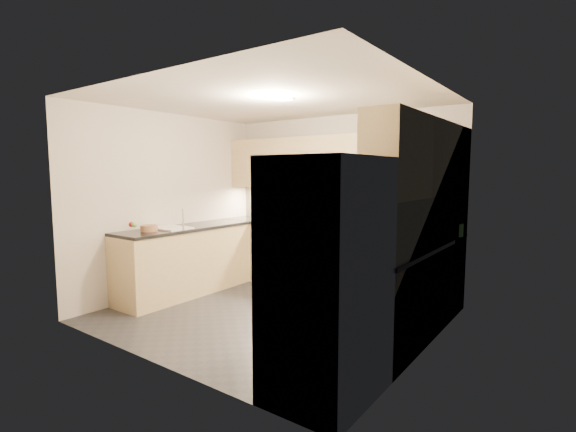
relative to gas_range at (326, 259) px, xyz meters
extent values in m
cube|color=#26262B|center=(0.00, -1.28, -0.46)|extent=(3.60, 3.20, 0.00)
cube|color=beige|center=(0.00, -1.28, 2.04)|extent=(3.60, 3.20, 0.02)
cube|color=#BFB4A6|center=(0.00, 0.32, 0.79)|extent=(3.60, 0.02, 2.50)
cube|color=#BFB4A6|center=(0.00, -2.88, 0.79)|extent=(3.60, 0.02, 2.50)
cube|color=#BFB4A6|center=(-1.80, -1.28, 0.79)|extent=(0.02, 3.20, 2.50)
cube|color=#BFB4A6|center=(1.80, -1.28, 0.79)|extent=(0.02, 3.20, 2.50)
cube|color=tan|center=(-1.09, 0.02, -0.01)|extent=(1.42, 0.60, 0.90)
cube|color=tan|center=(1.09, 0.02, -0.01)|extent=(1.42, 0.60, 0.90)
cube|color=tan|center=(1.50, -1.12, -0.01)|extent=(0.60, 1.70, 0.90)
cube|color=tan|center=(-1.50, -1.28, -0.01)|extent=(0.60, 2.00, 0.90)
cube|color=black|center=(-1.09, 0.02, 0.47)|extent=(1.42, 0.63, 0.04)
cube|color=black|center=(1.09, 0.02, 0.47)|extent=(1.42, 0.63, 0.04)
cube|color=black|center=(1.50, -1.12, 0.47)|extent=(0.63, 1.70, 0.04)
cube|color=black|center=(-1.50, -1.28, 0.47)|extent=(0.63, 2.00, 0.04)
cube|color=tan|center=(0.00, 0.15, 1.37)|extent=(3.60, 0.35, 0.75)
cube|color=tan|center=(1.62, -1.00, 1.37)|extent=(0.35, 1.95, 0.75)
cube|color=tan|center=(0.00, 0.32, 0.74)|extent=(3.60, 0.01, 0.51)
cube|color=tan|center=(1.80, -0.82, 0.74)|extent=(0.01, 2.30, 0.51)
cube|color=#ADB0B6|center=(0.00, 0.00, 0.00)|extent=(0.76, 0.65, 0.91)
cube|color=black|center=(0.00, 0.00, 0.46)|extent=(0.76, 0.65, 0.03)
cube|color=black|center=(0.00, -0.33, -0.01)|extent=(0.62, 0.02, 0.45)
cylinder|color=#B2B5BA|center=(0.00, -0.35, 0.26)|extent=(0.60, 0.02, 0.02)
cube|color=#AAAEB2|center=(0.00, 0.12, 1.24)|extent=(0.76, 0.40, 0.40)
cube|color=black|center=(0.00, -0.08, 1.24)|extent=(0.60, 0.01, 0.28)
cube|color=#94979B|center=(1.45, -2.43, 0.45)|extent=(0.70, 0.90, 1.80)
cylinder|color=#B2B5BA|center=(1.08, -2.61, 0.49)|extent=(0.02, 0.02, 1.20)
cylinder|color=#B2B5BA|center=(1.08, -2.25, 0.49)|extent=(0.02, 0.02, 1.20)
cube|color=white|center=(-1.50, -1.53, 0.42)|extent=(0.52, 0.38, 0.16)
cylinder|color=silver|center=(-1.24, -1.53, 0.62)|extent=(0.03, 0.03, 0.28)
cylinder|color=#64AA48|center=(1.70, 0.01, 0.56)|extent=(0.34, 0.34, 0.15)
cube|color=#F04716|center=(-0.57, -0.01, 0.49)|extent=(0.44, 0.35, 0.01)
cylinder|color=#A06D4A|center=(-1.52, -1.84, 0.52)|extent=(0.23, 0.23, 0.08)
sphere|color=#A71413|center=(-1.50, -2.10, 0.60)|extent=(0.07, 0.07, 0.07)
sphere|color=#65A547|center=(-1.46, -2.09, 0.60)|extent=(0.07, 0.07, 0.07)
cube|color=white|center=(-0.08, -0.37, 0.10)|extent=(0.17, 0.07, 0.32)
camera|label=1|loc=(2.99, -5.04, 1.23)|focal=26.00mm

